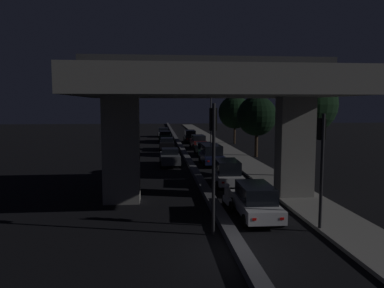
{
  "coord_description": "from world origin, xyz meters",
  "views": [
    {
      "loc": [
        -3.05,
        -13.31,
        5.57
      ],
      "look_at": [
        0.51,
        24.64,
        1.6
      ],
      "focal_mm": 35.0,
      "sensor_mm": 36.0,
      "label": 1
    }
  ],
  "objects_px": {
    "traffic_light_left_of_median": "(213,146)",
    "car_white_second": "(227,172)",
    "car_dark_green_fourth": "(204,149)",
    "car_black_second_oncoming": "(167,144)",
    "car_dark_green_third_oncoming": "(165,136)",
    "motorcycle_white_filtering_near": "(227,199)",
    "car_dark_blue_third": "(212,154)",
    "car_grey_lead_oncoming": "(170,157)",
    "car_white_lead": "(255,200)",
    "car_black_sixth": "(190,136)",
    "car_dark_red_fifth": "(198,142)",
    "street_lamp": "(209,114)",
    "traffic_light_right_of_median": "(321,152)",
    "car_grey_fourth_oncoming": "(163,132)",
    "pedestrian_on_sidewalk": "(278,176)"
  },
  "relations": [
    {
      "from": "traffic_light_left_of_median",
      "to": "car_black_sixth",
      "type": "relative_size",
      "value": 1.29
    },
    {
      "from": "traffic_light_right_of_median",
      "to": "car_black_second_oncoming",
      "type": "relative_size",
      "value": 1.24
    },
    {
      "from": "street_lamp",
      "to": "car_grey_fourth_oncoming",
      "type": "bearing_deg",
      "value": 113.6
    },
    {
      "from": "motorcycle_white_filtering_near",
      "to": "car_grey_lead_oncoming",
      "type": "bearing_deg",
      "value": 5.36
    },
    {
      "from": "traffic_light_left_of_median",
      "to": "car_white_lead",
      "type": "relative_size",
      "value": 1.19
    },
    {
      "from": "car_dark_blue_third",
      "to": "street_lamp",
      "type": "bearing_deg",
      "value": -7.81
    },
    {
      "from": "car_white_second",
      "to": "pedestrian_on_sidewalk",
      "type": "bearing_deg",
      "value": -125.39
    },
    {
      "from": "traffic_light_left_of_median",
      "to": "car_grey_lead_oncoming",
      "type": "bearing_deg",
      "value": 93.7
    },
    {
      "from": "traffic_light_left_of_median",
      "to": "car_white_second",
      "type": "distance_m",
      "value": 10.51
    },
    {
      "from": "street_lamp",
      "to": "car_dark_red_fifth",
      "type": "bearing_deg",
      "value": -112.78
    },
    {
      "from": "traffic_light_left_of_median",
      "to": "car_dark_red_fifth",
      "type": "xyz_separation_m",
      "value": [
        2.9,
        31.82,
        -2.92
      ]
    },
    {
      "from": "car_grey_fourth_oncoming",
      "to": "car_dark_red_fifth",
      "type": "bearing_deg",
      "value": 12.8
    },
    {
      "from": "traffic_light_left_of_median",
      "to": "car_grey_lead_oncoming",
      "type": "relative_size",
      "value": 1.33
    },
    {
      "from": "car_white_second",
      "to": "motorcycle_white_filtering_near",
      "type": "height_order",
      "value": "car_white_second"
    },
    {
      "from": "car_black_sixth",
      "to": "car_grey_lead_oncoming",
      "type": "relative_size",
      "value": 1.03
    },
    {
      "from": "car_white_second",
      "to": "motorcycle_white_filtering_near",
      "type": "relative_size",
      "value": 2.06
    },
    {
      "from": "car_white_lead",
      "to": "car_dark_green_third_oncoming",
      "type": "height_order",
      "value": "car_white_lead"
    },
    {
      "from": "car_black_sixth",
      "to": "street_lamp",
      "type": "bearing_deg",
      "value": -148.08
    },
    {
      "from": "motorcycle_white_filtering_near",
      "to": "traffic_light_right_of_median",
      "type": "bearing_deg",
      "value": -141.22
    },
    {
      "from": "car_dark_green_third_oncoming",
      "to": "motorcycle_white_filtering_near",
      "type": "height_order",
      "value": "car_dark_green_third_oncoming"
    },
    {
      "from": "traffic_light_left_of_median",
      "to": "traffic_light_right_of_median",
      "type": "bearing_deg",
      "value": 0.05
    },
    {
      "from": "traffic_light_left_of_median",
      "to": "car_dark_red_fifth",
      "type": "bearing_deg",
      "value": 84.8
    },
    {
      "from": "traffic_light_right_of_median",
      "to": "car_dark_red_fifth",
      "type": "relative_size",
      "value": 1.12
    },
    {
      "from": "traffic_light_left_of_median",
      "to": "car_dark_green_fourth",
      "type": "relative_size",
      "value": 1.19
    },
    {
      "from": "car_dark_red_fifth",
      "to": "traffic_light_right_of_median",
      "type": "bearing_deg",
      "value": -178.73
    },
    {
      "from": "motorcycle_white_filtering_near",
      "to": "car_black_sixth",
      "type": "bearing_deg",
      "value": -6.23
    },
    {
      "from": "car_dark_blue_third",
      "to": "car_dark_green_third_oncoming",
      "type": "height_order",
      "value": "car_dark_blue_third"
    },
    {
      "from": "car_grey_fourth_oncoming",
      "to": "motorcycle_white_filtering_near",
      "type": "height_order",
      "value": "car_grey_fourth_oncoming"
    },
    {
      "from": "traffic_light_right_of_median",
      "to": "street_lamp",
      "type": "height_order",
      "value": "street_lamp"
    },
    {
      "from": "pedestrian_on_sidewalk",
      "to": "traffic_light_right_of_median",
      "type": "bearing_deg",
      "value": -94.89
    },
    {
      "from": "traffic_light_left_of_median",
      "to": "car_black_second_oncoming",
      "type": "bearing_deg",
      "value": 92.14
    },
    {
      "from": "car_black_sixth",
      "to": "car_dark_green_third_oncoming",
      "type": "bearing_deg",
      "value": 66.66
    },
    {
      "from": "car_dark_green_fourth",
      "to": "pedestrian_on_sidewalk",
      "type": "xyz_separation_m",
      "value": [
        2.57,
        -17.92,
        0.31
      ]
    },
    {
      "from": "car_dark_green_fourth",
      "to": "car_black_second_oncoming",
      "type": "bearing_deg",
      "value": 36.47
    },
    {
      "from": "street_lamp",
      "to": "car_dark_blue_third",
      "type": "relative_size",
      "value": 1.56
    },
    {
      "from": "car_white_second",
      "to": "car_dark_blue_third",
      "type": "xyz_separation_m",
      "value": [
        0.18,
        8.86,
        0.09
      ]
    },
    {
      "from": "car_white_lead",
      "to": "car_dark_green_fourth",
      "type": "height_order",
      "value": "car_white_lead"
    },
    {
      "from": "car_grey_fourth_oncoming",
      "to": "car_white_lead",
      "type": "bearing_deg",
      "value": 4.62
    },
    {
      "from": "traffic_light_left_of_median",
      "to": "car_dark_blue_third",
      "type": "height_order",
      "value": "traffic_light_left_of_median"
    },
    {
      "from": "car_dark_green_third_oncoming",
      "to": "car_black_sixth",
      "type": "bearing_deg",
      "value": 66.41
    },
    {
      "from": "car_grey_lead_oncoming",
      "to": "car_white_lead",
      "type": "bearing_deg",
      "value": 11.9
    },
    {
      "from": "traffic_light_left_of_median",
      "to": "street_lamp",
      "type": "bearing_deg",
      "value": 82.44
    },
    {
      "from": "car_dark_green_fourth",
      "to": "car_grey_lead_oncoming",
      "type": "height_order",
      "value": "car_grey_lead_oncoming"
    },
    {
      "from": "car_black_sixth",
      "to": "car_dark_green_third_oncoming",
      "type": "xyz_separation_m",
      "value": [
        -3.74,
        1.66,
        -0.16
      ]
    },
    {
      "from": "traffic_light_left_of_median",
      "to": "car_grey_fourth_oncoming",
      "type": "relative_size",
      "value": 1.41
    },
    {
      "from": "traffic_light_right_of_median",
      "to": "car_grey_fourth_oncoming",
      "type": "relative_size",
      "value": 1.3
    },
    {
      "from": "car_black_second_oncoming",
      "to": "car_grey_fourth_oncoming",
      "type": "bearing_deg",
      "value": -178.76
    },
    {
      "from": "car_black_sixth",
      "to": "car_grey_fourth_oncoming",
      "type": "height_order",
      "value": "car_black_sixth"
    },
    {
      "from": "car_white_second",
      "to": "car_dark_red_fifth",
      "type": "xyz_separation_m",
      "value": [
        0.4,
        22.04,
        -0.01
      ]
    },
    {
      "from": "car_white_second",
      "to": "pedestrian_on_sidewalk",
      "type": "relative_size",
      "value": 2.36
    }
  ]
}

